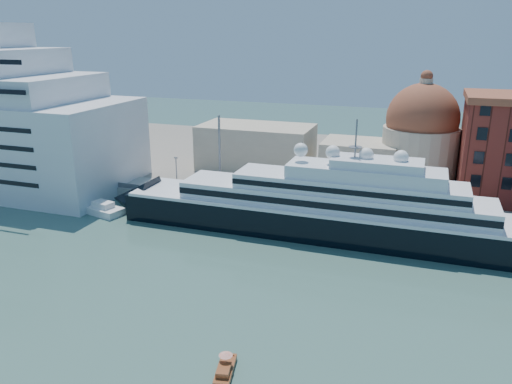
% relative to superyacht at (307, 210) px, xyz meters
% --- Properties ---
extents(ground, '(400.00, 400.00, 0.00)m').
position_rel_superyacht_xyz_m(ground, '(-2.66, -23.00, -4.63)').
color(ground, '#345A51').
rests_on(ground, ground).
extents(quay, '(180.00, 10.00, 2.50)m').
position_rel_superyacht_xyz_m(quay, '(-2.66, 11.00, -3.38)').
color(quay, gray).
rests_on(quay, ground).
extents(land, '(260.00, 72.00, 2.00)m').
position_rel_superyacht_xyz_m(land, '(-2.66, 52.00, -3.63)').
color(land, slate).
rests_on(land, ground).
extents(quay_fence, '(180.00, 0.10, 1.20)m').
position_rel_superyacht_xyz_m(quay_fence, '(-2.66, 6.50, -1.53)').
color(quay_fence, slate).
rests_on(quay_fence, quay).
extents(superyacht, '(89.79, 12.45, 26.84)m').
position_rel_superyacht_xyz_m(superyacht, '(0.00, 0.00, 0.00)').
color(superyacht, black).
rests_on(superyacht, ground).
extents(service_barge, '(13.99, 7.50, 2.99)m').
position_rel_superyacht_xyz_m(service_barge, '(-46.04, -3.99, -3.77)').
color(service_barge, white).
rests_on(service_barge, ground).
extents(water_taxi, '(2.91, 5.79, 2.63)m').
position_rel_superyacht_xyz_m(water_taxi, '(1.24, -45.26, -4.00)').
color(water_taxi, brown).
rests_on(water_taxi, ground).
extents(church, '(66.00, 18.00, 25.50)m').
position_rel_superyacht_xyz_m(church, '(3.73, 34.72, 6.28)').
color(church, beige).
rests_on(church, land).
extents(lamp_posts, '(120.80, 2.40, 18.00)m').
position_rel_superyacht_xyz_m(lamp_posts, '(-15.33, 9.27, 5.21)').
color(lamp_posts, slate).
rests_on(lamp_posts, quay).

